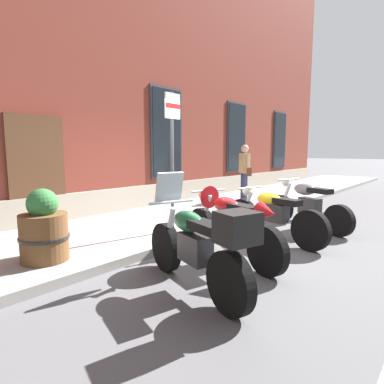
# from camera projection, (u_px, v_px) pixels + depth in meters

# --- Properties ---
(ground_plane) EXTENTS (140.00, 140.00, 0.00)m
(ground_plane) POSITION_uv_depth(u_px,v_px,m) (210.00, 237.00, 5.88)
(ground_plane) COLOR #4C4C4F
(sidewalk) EXTENTS (31.43, 2.93, 0.13)m
(sidewalk) POSITION_uv_depth(u_px,v_px,m) (156.00, 223.00, 6.82)
(sidewalk) COLOR gray
(sidewalk) RESTS_ON ground_plane
(brick_pub_facade) EXTENTS (25.43, 7.50, 10.01)m
(brick_pub_facade) POSITION_uv_depth(u_px,v_px,m) (35.00, 38.00, 9.49)
(brick_pub_facade) COLOR maroon
(brick_pub_facade) RESTS_ON ground_plane
(motorcycle_green_touring) EXTENTS (0.93, 1.96, 1.34)m
(motorcycle_green_touring) POSITION_uv_depth(u_px,v_px,m) (198.00, 245.00, 3.52)
(motorcycle_green_touring) COLOR black
(motorcycle_green_touring) RESTS_ON ground_plane
(motorcycle_red_sport) EXTENTS (0.86, 2.09, 1.05)m
(motorcycle_red_sport) POSITION_uv_depth(u_px,v_px,m) (227.00, 221.00, 4.70)
(motorcycle_red_sport) COLOR black
(motorcycle_red_sport) RESTS_ON ground_plane
(motorcycle_yellow_naked) EXTENTS (0.74, 2.14, 0.92)m
(motorcycle_yellow_naked) POSITION_uv_depth(u_px,v_px,m) (273.00, 214.00, 5.65)
(motorcycle_yellow_naked) COLOR black
(motorcycle_yellow_naked) RESTS_ON ground_plane
(motorcycle_grey_naked) EXTENTS (0.92, 2.00, 1.00)m
(motorcycle_grey_naked) POSITION_uv_depth(u_px,v_px,m) (307.00, 205.00, 6.54)
(motorcycle_grey_naked) COLOR black
(motorcycle_grey_naked) RESTS_ON ground_plane
(pedestrian_tan_coat) EXTENTS (0.45, 0.58, 1.66)m
(pedestrian_tan_coat) POSITION_uv_depth(u_px,v_px,m) (244.00, 169.00, 9.41)
(pedestrian_tan_coat) COLOR #2D3351
(pedestrian_tan_coat) RESTS_ON sidewalk
(parking_sign) EXTENTS (0.36, 0.07, 2.51)m
(parking_sign) POSITION_uv_depth(u_px,v_px,m) (172.00, 143.00, 5.64)
(parking_sign) COLOR #4C4C51
(parking_sign) RESTS_ON sidewalk
(barrel_planter) EXTENTS (0.64, 0.64, 0.98)m
(barrel_planter) POSITION_uv_depth(u_px,v_px,m) (44.00, 231.00, 4.22)
(barrel_planter) COLOR brown
(barrel_planter) RESTS_ON sidewalk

